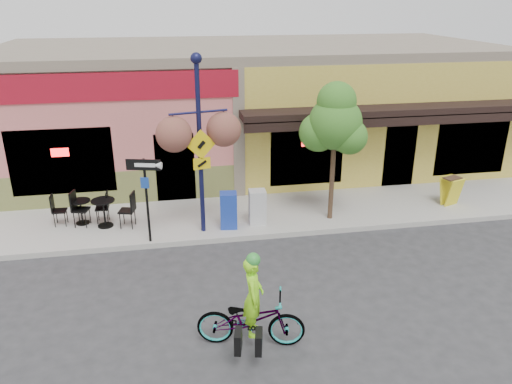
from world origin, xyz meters
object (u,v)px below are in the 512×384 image
building (249,104)px  cyclist_rider (253,308)px  newspaper_box_blue (229,210)px  bicycle (251,320)px  one_way_sign (147,201)px  newspaper_box_grey (257,207)px  lamp_post (200,147)px  street_tree (334,152)px

building → cyclist_rider: bearing=-99.1°
cyclist_rider → newspaper_box_blue: cyclist_rider is taller
bicycle → one_way_sign: (-1.94, 4.36, 0.75)m
newspaper_box_blue → newspaper_box_grey: newspaper_box_blue is taller
bicycle → cyclist_rider: size_ratio=1.30×
one_way_sign → newspaper_box_blue: (2.14, 0.48, -0.63)m
building → lamp_post: (-2.36, -6.46, 0.28)m
one_way_sign → newspaper_box_grey: size_ratio=2.31×
cyclist_rider → lamp_post: bearing=19.9°
lamp_post → street_tree: (3.68, 0.19, -0.39)m
bicycle → newspaper_box_grey: newspaper_box_grey is taller
bicycle → cyclist_rider: cyclist_rider is taller
newspaper_box_grey → street_tree: 2.61m
cyclist_rider → one_way_sign: size_ratio=0.69×
one_way_sign → newspaper_box_grey: bearing=26.0°
lamp_post → street_tree: lamp_post is taller
lamp_post → newspaper_box_grey: bearing=-3.7°
building → one_way_sign: building is taller
bicycle → street_tree: bearing=-19.6°
street_tree → newspaper_box_grey: bearing=179.3°
street_tree → cyclist_rider: bearing=-122.3°
cyclist_rider → street_tree: 6.00m
bicycle → one_way_sign: bearing=37.1°
cyclist_rider → bicycle: bearing=103.1°
newspaper_box_grey → street_tree: bearing=1.9°
building → one_way_sign: bearing=-118.9°
building → newspaper_box_grey: size_ratio=18.46×
cyclist_rider → street_tree: (3.12, 4.94, 1.35)m
one_way_sign → building: bearing=75.5°
lamp_post → street_tree: bearing=-8.8°
street_tree → newspaper_box_blue: bearing=-178.0°
bicycle → building: bearing=3.8°
building → bicycle: size_ratio=8.95×
building → cyclist_rider: 11.45m
bicycle → newspaper_box_grey: bearing=1.4°
building → newspaper_box_blue: bearing=-104.5°
lamp_post → one_way_sign: 1.93m
building → cyclist_rider: size_ratio=11.60×
bicycle → one_way_sign: size_ratio=0.89×
bicycle → lamp_post: bearing=19.3°
one_way_sign → newspaper_box_blue: size_ratio=2.23×
lamp_post → building: bearing=58.1°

